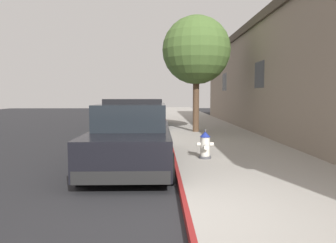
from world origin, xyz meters
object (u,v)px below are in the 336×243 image
(parked_car_silver_ahead, at_px, (147,114))
(fire_hydrant, at_px, (205,145))
(street_tree, at_px, (196,51))
(police_cruiser, at_px, (132,136))

(parked_car_silver_ahead, relative_size, fire_hydrant, 6.37)
(parked_car_silver_ahead, bearing_deg, street_tree, -54.66)
(police_cruiser, bearing_deg, parked_car_silver_ahead, 90.07)
(parked_car_silver_ahead, height_order, fire_hydrant, parked_car_silver_ahead)
(police_cruiser, height_order, street_tree, street_tree)
(parked_car_silver_ahead, xyz_separation_m, fire_hydrant, (1.88, -9.48, -0.25))
(fire_hydrant, height_order, street_tree, street_tree)
(police_cruiser, relative_size, street_tree, 0.94)
(parked_car_silver_ahead, xyz_separation_m, street_tree, (2.33, -3.29, 3.02))
(fire_hydrant, distance_m, street_tree, 7.02)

